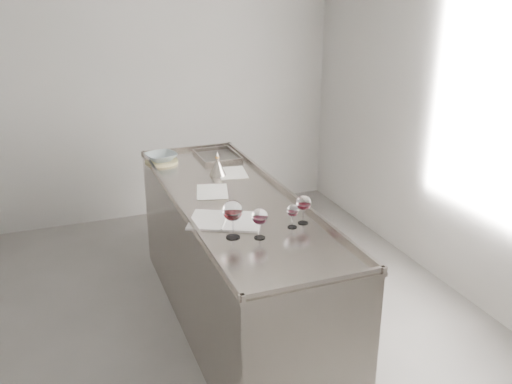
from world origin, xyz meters
name	(u,v)px	position (x,y,z in m)	size (l,w,h in m)	color
room_shell	(164,151)	(0.00, 0.00, 1.40)	(4.54, 5.04, 2.84)	#595653
counter	(235,263)	(0.50, 0.30, 0.47)	(0.77, 2.42, 0.97)	gray
wine_glass_left	(233,211)	(0.31, -0.25, 1.10)	(0.11, 0.11, 0.22)	white
wine_glass_middle	(260,217)	(0.44, -0.31, 1.07)	(0.09, 0.09, 0.18)	white
wine_glass_right	(304,204)	(0.75, -0.21, 1.06)	(0.09, 0.09, 0.17)	white
wine_glass_small	(293,211)	(0.67, -0.25, 1.04)	(0.07, 0.07, 0.14)	white
notebook	(225,221)	(0.34, -0.03, 0.95)	(0.50, 0.45, 0.02)	silver
loose_paper_top	(232,173)	(0.66, 0.80, 0.94)	(0.20, 0.29, 0.00)	white
loose_paper_under	(212,192)	(0.41, 0.47, 0.94)	(0.21, 0.29, 0.00)	white
trivet	(161,162)	(0.23, 1.23, 0.95)	(0.26, 0.26, 0.02)	#C9BD82
ceramic_bowl	(161,157)	(0.23, 1.23, 0.99)	(0.23, 0.23, 0.06)	gray
wine_funnel	(218,168)	(0.55, 0.79, 0.99)	(0.12, 0.12, 0.18)	#9E948C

